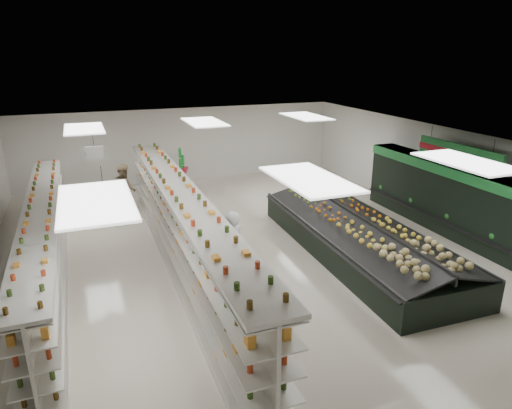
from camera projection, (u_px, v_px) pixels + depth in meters
name	position (u px, v px, depth m)	size (l,w,h in m)	color
floor	(243.00, 248.00, 13.53)	(16.00, 16.00, 0.00)	beige
ceiling	(242.00, 141.00, 12.50)	(14.00, 16.00, 0.02)	white
wall_back	(182.00, 145.00, 20.09)	(14.00, 0.02, 3.20)	white
wall_front	(446.00, 371.00, 5.95)	(14.00, 0.02, 3.20)	white
wall_right	(438.00, 174.00, 15.39)	(0.02, 16.00, 3.20)	white
produce_wall_case	(459.00, 198.00, 14.03)	(0.93, 8.00, 2.20)	black
aisle_sign_near	(103.00, 191.00, 9.59)	(0.52, 0.06, 0.75)	white
aisle_sign_far	(95.00, 153.00, 13.12)	(0.52, 0.06, 0.75)	white
hortifruti_banner	(458.00, 154.00, 13.47)	(0.12, 3.20, 0.95)	#217D35
gondola_left	(46.00, 246.00, 11.57)	(0.93, 10.82, 1.87)	silver
gondola_center	(183.00, 234.00, 11.96)	(0.98, 12.57, 2.18)	silver
produce_island	(358.00, 236.00, 13.01)	(3.00, 7.74, 1.15)	black
soda_endcap	(170.00, 173.00, 18.39)	(1.63, 1.36, 1.79)	#AA131F
shopper_main	(231.00, 249.00, 11.11)	(0.71, 0.47, 1.95)	silver
shopper_background	(125.00, 189.00, 16.19)	(0.87, 0.54, 1.80)	#95755C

